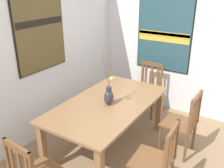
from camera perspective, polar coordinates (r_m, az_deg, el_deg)
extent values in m
cube|color=silver|center=(3.71, -17.20, 7.77)|extent=(6.40, 0.12, 2.70)
cube|color=silver|center=(4.38, 20.01, 9.59)|extent=(0.12, 6.40, 2.70)
cube|color=#8E6642|center=(3.36, -0.90, -4.50)|extent=(1.80, 1.00, 0.03)
cube|color=#8E6642|center=(4.01, 10.70, -5.94)|extent=(0.08, 0.08, 0.69)
cube|color=#8E6642|center=(3.26, -15.50, -13.84)|extent=(0.08, 0.08, 0.69)
cube|color=#8E6642|center=(4.34, 0.33, -3.20)|extent=(0.08, 0.08, 0.69)
ellipsoid|color=#333338|center=(3.26, -0.75, -3.07)|extent=(0.15, 0.12, 0.20)
cylinder|color=#333338|center=(3.21, -0.76, -1.17)|extent=(0.07, 0.07, 0.06)
cylinder|color=brown|center=(3.12, -0.42, 2.11)|extent=(0.01, 0.06, 0.35)
cylinder|color=brown|center=(3.14, -0.44, 3.42)|extent=(0.06, 0.01, 0.47)
cylinder|color=brown|center=(3.11, -1.54, 3.30)|extent=(0.06, 0.07, 0.48)
cylinder|color=brown|center=(3.20, -0.41, 3.23)|extent=(0.16, 0.06, 0.41)
sphere|color=#E5CC4C|center=(3.12, -0.12, 1.22)|extent=(0.05, 0.05, 0.05)
cube|color=brown|center=(3.55, 14.98, -8.62)|extent=(0.43, 0.43, 0.03)
cylinder|color=brown|center=(3.58, 10.84, -12.29)|extent=(0.04, 0.04, 0.43)
cylinder|color=brown|center=(3.86, 13.04, -9.64)|extent=(0.04, 0.04, 0.43)
cylinder|color=brown|center=(3.49, 16.40, -13.92)|extent=(0.04, 0.04, 0.43)
cylinder|color=brown|center=(3.78, 18.19, -11.05)|extent=(0.04, 0.04, 0.43)
cube|color=brown|center=(3.23, 17.48, -7.23)|extent=(0.04, 0.04, 0.46)
cube|color=brown|center=(3.54, 19.26, -4.72)|extent=(0.04, 0.04, 0.46)
cube|color=brown|center=(3.30, 18.84, -2.87)|extent=(0.38, 0.05, 0.06)
cube|color=brown|center=(3.28, 17.68, -7.13)|extent=(0.04, 0.02, 0.37)
cube|color=brown|center=(3.35, 18.16, -6.47)|extent=(0.04, 0.02, 0.37)
cube|color=brown|center=(3.43, 18.61, -5.83)|extent=(0.04, 0.02, 0.37)
cube|color=brown|center=(3.51, 19.03, -5.22)|extent=(0.04, 0.02, 0.37)
cube|color=brown|center=(4.44, 7.98, -1.41)|extent=(0.43, 0.43, 0.03)
cylinder|color=brown|center=(4.33, 9.08, -5.49)|extent=(0.04, 0.04, 0.43)
cylinder|color=brown|center=(4.46, 4.78, -4.44)|extent=(0.04, 0.04, 0.43)
cylinder|color=brown|center=(4.64, 10.75, -3.65)|extent=(0.04, 0.04, 0.43)
cylinder|color=brown|center=(4.75, 6.69, -2.71)|extent=(0.04, 0.04, 0.43)
cube|color=brown|center=(4.46, 11.22, 1.76)|extent=(0.04, 0.04, 0.45)
cube|color=brown|center=(4.58, 7.00, 2.59)|extent=(0.04, 0.04, 0.45)
cube|color=brown|center=(4.46, 9.24, 4.52)|extent=(0.04, 0.38, 0.06)
cube|color=brown|center=(4.49, 10.42, 1.73)|extent=(0.02, 0.04, 0.36)
cube|color=brown|center=(4.52, 9.07, 2.00)|extent=(0.02, 0.04, 0.36)
cube|color=brown|center=(4.56, 7.75, 2.26)|extent=(0.02, 0.04, 0.36)
cube|color=brown|center=(2.84, 9.09, -16.92)|extent=(0.44, 0.44, 0.03)
cylinder|color=brown|center=(3.16, 6.83, -17.35)|extent=(0.04, 0.04, 0.43)
cube|color=brown|center=(2.51, 12.15, -16.15)|extent=(0.04, 0.04, 0.46)
cube|color=brown|center=(2.80, 14.45, -11.92)|extent=(0.04, 0.04, 0.46)
cube|color=brown|center=(2.54, 13.78, -10.29)|extent=(0.38, 0.05, 0.06)
cube|color=brown|center=(2.57, 12.58, -15.57)|extent=(0.04, 0.02, 0.37)
cube|color=brown|center=(2.66, 13.34, -14.19)|extent=(0.04, 0.02, 0.37)
cube|color=brown|center=(2.75, 14.04, -12.89)|extent=(0.04, 0.02, 0.37)
cube|color=brown|center=(2.63, -22.58, -15.47)|extent=(0.04, 0.04, 0.47)
cube|color=brown|center=(2.39, -20.90, -13.46)|extent=(0.06, 0.38, 0.06)
cube|color=brown|center=(2.60, -21.70, -16.36)|extent=(0.02, 0.04, 0.38)
cube|color=brown|center=(2.52, -20.19, -17.50)|extent=(0.02, 0.04, 0.38)
cube|color=black|center=(3.66, -16.13, 11.54)|extent=(0.88, 0.04, 1.12)
cube|color=brown|center=(3.64, -15.89, 11.52)|extent=(0.85, 0.01, 1.09)
cube|color=black|center=(3.62, -16.04, 13.33)|extent=(0.82, 0.00, 0.09)
cube|color=black|center=(4.49, 11.80, 11.21)|extent=(0.04, 0.97, 1.30)
cube|color=#284C56|center=(4.47, 11.70, 11.17)|extent=(0.01, 0.94, 1.27)
cube|color=gold|center=(4.46, 11.67, 11.00)|extent=(0.00, 0.91, 0.09)
cube|color=gold|center=(4.48, 11.58, 9.95)|extent=(0.00, 0.91, 0.09)
cube|color=gold|center=(4.46, 11.67, 11.09)|extent=(0.00, 0.91, 0.05)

